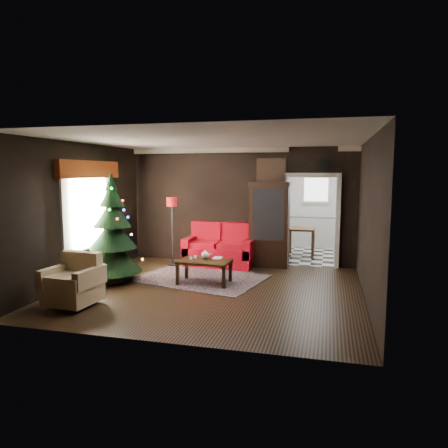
% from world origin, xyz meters
% --- Properties ---
extents(floor, '(5.50, 5.50, 0.00)m').
position_xyz_m(floor, '(0.00, 0.00, 0.00)').
color(floor, black).
rests_on(floor, ground).
extents(ceiling, '(5.50, 5.50, 0.00)m').
position_xyz_m(ceiling, '(0.00, 0.00, 2.80)').
color(ceiling, white).
rests_on(ceiling, ground).
extents(wall_back, '(5.50, 0.00, 5.50)m').
position_xyz_m(wall_back, '(0.00, 2.50, 1.40)').
color(wall_back, black).
rests_on(wall_back, ground).
extents(wall_front, '(5.50, 0.00, 5.50)m').
position_xyz_m(wall_front, '(0.00, -2.50, 1.40)').
color(wall_front, black).
rests_on(wall_front, ground).
extents(wall_left, '(0.00, 5.50, 5.50)m').
position_xyz_m(wall_left, '(-2.75, 0.00, 1.40)').
color(wall_left, black).
rests_on(wall_left, ground).
extents(wall_right, '(0.00, 5.50, 5.50)m').
position_xyz_m(wall_right, '(2.75, 0.00, 1.40)').
color(wall_right, black).
rests_on(wall_right, ground).
extents(doorway, '(1.10, 0.10, 2.10)m').
position_xyz_m(doorway, '(1.70, 2.50, 1.05)').
color(doorway, beige).
rests_on(doorway, ground).
extents(left_window, '(0.05, 1.60, 1.40)m').
position_xyz_m(left_window, '(-2.71, 0.20, 1.45)').
color(left_window, white).
rests_on(left_window, wall_left).
extents(valance, '(0.12, 2.10, 0.35)m').
position_xyz_m(valance, '(-2.63, 0.20, 2.27)').
color(valance, maroon).
rests_on(valance, wall_left).
extents(kitchen_floor, '(3.00, 3.00, 0.00)m').
position_xyz_m(kitchen_floor, '(1.70, 4.00, 0.00)').
color(kitchen_floor, white).
rests_on(kitchen_floor, ground).
extents(kitchen_window, '(0.70, 0.06, 0.70)m').
position_xyz_m(kitchen_window, '(1.70, 5.45, 1.70)').
color(kitchen_window, white).
rests_on(kitchen_window, ground).
extents(rug, '(2.86, 2.35, 0.01)m').
position_xyz_m(rug, '(-0.46, 0.76, 0.01)').
color(rug, '#653F59').
rests_on(rug, ground).
extents(loveseat, '(1.70, 0.90, 1.00)m').
position_xyz_m(loveseat, '(-0.40, 2.05, 0.50)').
color(loveseat, maroon).
rests_on(loveseat, ground).
extents(curio_cabinet, '(0.90, 0.45, 1.90)m').
position_xyz_m(curio_cabinet, '(0.75, 2.27, 0.95)').
color(curio_cabinet, black).
rests_on(curio_cabinet, ground).
extents(floor_lamp, '(0.29, 0.29, 1.61)m').
position_xyz_m(floor_lamp, '(-1.47, 1.73, 0.83)').
color(floor_lamp, '#262626').
rests_on(floor_lamp, ground).
extents(christmas_tree, '(1.37, 1.37, 2.16)m').
position_xyz_m(christmas_tree, '(-2.10, 0.10, 1.05)').
color(christmas_tree, black).
rests_on(christmas_tree, ground).
extents(armchair, '(0.86, 0.86, 0.80)m').
position_xyz_m(armchair, '(-1.99, -1.46, 0.46)').
color(armchair, tan).
rests_on(armchair, ground).
extents(coffee_table, '(1.05, 0.66, 0.46)m').
position_xyz_m(coffee_table, '(-0.28, 0.40, 0.24)').
color(coffee_table, black).
rests_on(coffee_table, rug).
extents(teapot, '(0.21, 0.21, 0.17)m').
position_xyz_m(teapot, '(-0.30, 0.53, 0.56)').
color(teapot, white).
rests_on(teapot, coffee_table).
extents(cup_a, '(0.08, 0.08, 0.05)m').
position_xyz_m(cup_a, '(-0.58, 0.45, 0.50)').
color(cup_a, silver).
rests_on(cup_a, coffee_table).
extents(cup_b, '(0.08, 0.08, 0.06)m').
position_xyz_m(cup_b, '(-0.52, 0.56, 0.50)').
color(cup_b, white).
rests_on(cup_b, coffee_table).
extents(book, '(0.17, 0.03, 0.24)m').
position_xyz_m(book, '(-0.16, 0.65, 0.59)').
color(book, tan).
rests_on(book, coffee_table).
extents(wall_clock, '(0.32, 0.32, 0.06)m').
position_xyz_m(wall_clock, '(1.95, 2.45, 2.38)').
color(wall_clock, white).
rests_on(wall_clock, wall_back).
extents(painting, '(0.62, 0.05, 0.52)m').
position_xyz_m(painting, '(0.75, 2.46, 2.25)').
color(painting, tan).
rests_on(painting, wall_back).
extents(kitchen_counter, '(1.80, 0.60, 0.90)m').
position_xyz_m(kitchen_counter, '(1.70, 5.20, 0.45)').
color(kitchen_counter, white).
rests_on(kitchen_counter, ground).
extents(kitchen_table, '(0.70, 0.70, 0.75)m').
position_xyz_m(kitchen_table, '(1.40, 3.70, 0.38)').
color(kitchen_table, brown).
rests_on(kitchen_table, ground).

